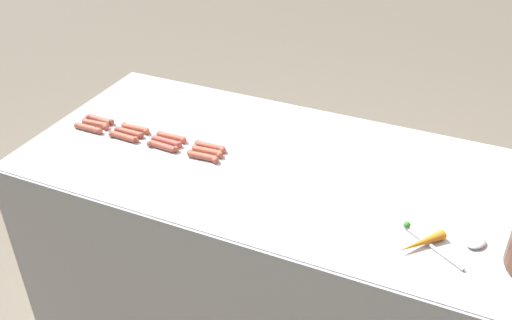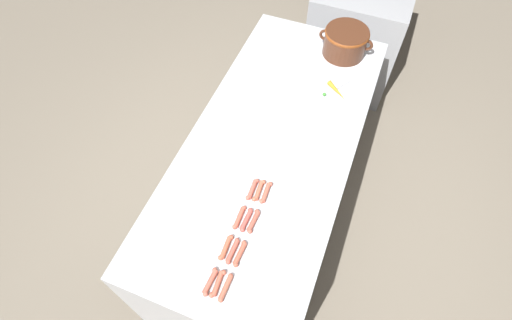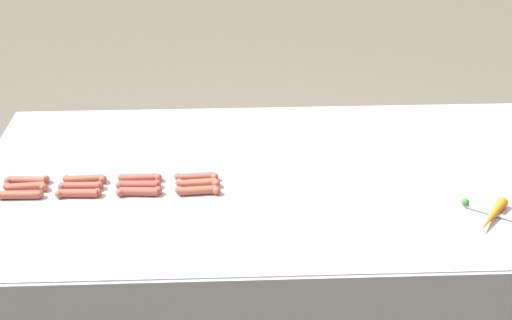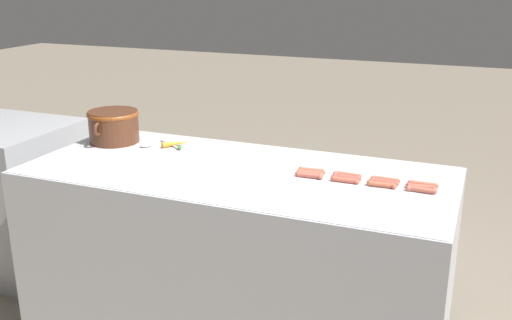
{
  "view_description": "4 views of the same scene",
  "coord_description": "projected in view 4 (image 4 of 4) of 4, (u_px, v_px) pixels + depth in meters",
  "views": [
    {
      "loc": [
        1.6,
        0.53,
        2.05
      ],
      "look_at": [
        0.1,
        -0.14,
        0.97
      ],
      "focal_mm": 39.68,
      "sensor_mm": 36.0,
      "label": 1
    },
    {
      "loc": [
        0.4,
        -1.29,
        2.68
      ],
      "look_at": [
        -0.02,
        -0.21,
        0.97
      ],
      "focal_mm": 27.61,
      "sensor_mm": 36.0,
      "label": 2
    },
    {
      "loc": [
        1.61,
        -0.24,
        2.0
      ],
      "look_at": [
        0.03,
        -0.18,
        0.99
      ],
      "focal_mm": 44.54,
      "sensor_mm": 36.0,
      "label": 3
    },
    {
      "loc": [
        -2.48,
        -1.1,
        1.84
      ],
      "look_at": [
        0.11,
        -0.06,
        0.93
      ],
      "focal_mm": 41.45,
      "sensor_mm": 36.0,
      "label": 4
    }
  ],
  "objects": [
    {
      "name": "carrot",
      "position": [
        177.0,
        144.0,
        3.24
      ],
      "size": [
        0.15,
        0.13,
        0.03
      ],
      "color": "orange",
      "rests_on": "griddle_counter"
    },
    {
      "name": "hot_dog_9",
      "position": [
        385.0,
        180.0,
        2.69
      ],
      "size": [
        0.03,
        0.14,
        0.02
      ],
      "color": "#B75540",
      "rests_on": "griddle_counter"
    },
    {
      "name": "hot_dog_3",
      "position": [
        309.0,
        175.0,
        2.75
      ],
      "size": [
        0.03,
        0.14,
        0.02
      ],
      "color": "#B95646",
      "rests_on": "griddle_counter"
    },
    {
      "name": "hot_dog_0",
      "position": [
        421.0,
        190.0,
        2.57
      ],
      "size": [
        0.03,
        0.14,
        0.02
      ],
      "color": "#B15947",
      "rests_on": "griddle_counter"
    },
    {
      "name": "hot_dog_6",
      "position": [
        347.0,
        178.0,
        2.72
      ],
      "size": [
        0.03,
        0.14,
        0.02
      ],
      "color": "#BA4F46",
      "rests_on": "griddle_counter"
    },
    {
      "name": "hot_dog_7",
      "position": [
        310.0,
        173.0,
        2.78
      ],
      "size": [
        0.03,
        0.13,
        0.02
      ],
      "color": "#BA5D44",
      "rests_on": "griddle_counter"
    },
    {
      "name": "hot_dog_8",
      "position": [
        423.0,
        184.0,
        2.63
      ],
      "size": [
        0.03,
        0.14,
        0.02
      ],
      "color": "#B45B45",
      "rests_on": "griddle_counter"
    },
    {
      "name": "bean_pot",
      "position": [
        114.0,
        124.0,
        3.29
      ],
      "size": [
        0.35,
        0.29,
        0.18
      ],
      "color": "#472616",
      "rests_on": "griddle_counter"
    },
    {
      "name": "back_cabinet",
      "position": [
        3.0,
        195.0,
        3.77
      ],
      "size": [
        0.74,
        0.88,
        0.93
      ],
      "primitive_type": "cube",
      "color": "#939599",
      "rests_on": "ground_plane"
    },
    {
      "name": "hot_dog_1",
      "position": [
        381.0,
        185.0,
        2.63
      ],
      "size": [
        0.03,
        0.14,
        0.02
      ],
      "color": "#B5593E",
      "rests_on": "griddle_counter"
    },
    {
      "name": "serving_spoon",
      "position": [
        154.0,
        145.0,
        3.24
      ],
      "size": [
        0.18,
        0.25,
        0.02
      ],
      "color": "#B7B7BC",
      "rests_on": "griddle_counter"
    },
    {
      "name": "hot_dog_11",
      "position": [
        312.0,
        171.0,
        2.81
      ],
      "size": [
        0.03,
        0.13,
        0.02
      ],
      "color": "#B45845",
      "rests_on": "griddle_counter"
    },
    {
      "name": "hot_dog_10",
      "position": [
        347.0,
        175.0,
        2.75
      ],
      "size": [
        0.03,
        0.14,
        0.02
      ],
      "color": "#B35343",
      "rests_on": "griddle_counter"
    },
    {
      "name": "griddle_counter",
      "position": [
        237.0,
        254.0,
        3.0
      ],
      "size": [
        0.91,
        2.07,
        0.91
      ],
      "color": "#ADAFB5",
      "rests_on": "ground_plane"
    },
    {
      "name": "hot_dog_2",
      "position": [
        345.0,
        180.0,
        2.69
      ],
      "size": [
        0.03,
        0.14,
        0.02
      ],
      "color": "#BB5643",
      "rests_on": "griddle_counter"
    },
    {
      "name": "hot_dog_5",
      "position": [
        384.0,
        182.0,
        2.66
      ],
      "size": [
        0.03,
        0.14,
        0.02
      ],
      "color": "#B05243",
      "rests_on": "griddle_counter"
    },
    {
      "name": "hot_dog_4",
      "position": [
        421.0,
        187.0,
        2.6
      ],
      "size": [
        0.03,
        0.13,
        0.02
      ],
      "color": "#BB5944",
      "rests_on": "griddle_counter"
    }
  ]
}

